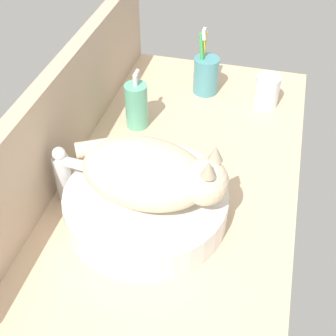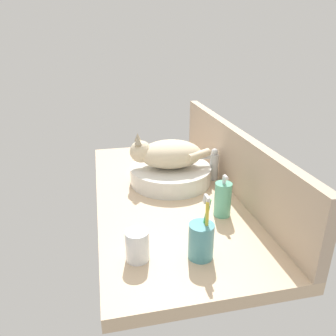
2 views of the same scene
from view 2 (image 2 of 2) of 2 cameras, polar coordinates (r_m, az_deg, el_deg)
The scene contains 8 objects.
ground_plane at distance 128.01cm, azimuth 0.19°, elevation -5.04°, with size 113.20×54.94×4.00cm, color #D1B28E.
backsplash_panel at distance 129.81cm, azimuth 11.34°, elevation 1.59°, with size 113.20×3.60×23.63cm, color tan.
sink_basin at distance 134.39cm, azimuth 0.45°, elevation -1.10°, with size 33.00×33.00×6.73cm, color silver.
cat at distance 130.77cm, azimuth -0.13°, elevation 2.52°, with size 19.42×32.00×14.00cm.
faucet at distance 136.43cm, azimuth 7.57°, elevation 0.86°, with size 3.60×11.85×13.60cm.
soap_dispenser at distance 110.77cm, azimuth 9.52°, elevation -5.36°, with size 5.65×5.65×15.08cm.
toothbrush_cup at distance 91.09cm, azimuth 6.10°, elevation -12.31°, with size 6.93×6.93×18.68cm.
water_glass at distance 90.92cm, azimuth -5.37°, elevation -13.52°, with size 6.43×6.43×8.73cm.
Camera 2 is at (110.75, -24.42, 57.36)cm, focal length 35.00 mm.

